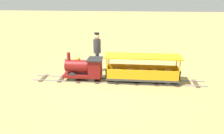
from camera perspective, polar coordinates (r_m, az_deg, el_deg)
The scene contains 5 objects.
ground_plane at distance 8.21m, azimuth -0.19°, elevation -3.62°, with size 60.00×60.00×0.00m, color #A38C51.
track at distance 8.18m, azimuth 1.40°, elevation -3.57°, with size 0.69×6.40×0.04m.
locomotive at distance 8.18m, azimuth -7.10°, elevation -0.21°, with size 0.65×1.45×1.01m.
passenger_car at distance 8.03m, azimuth 7.84°, elevation -1.11°, with size 0.75×2.70×0.97m.
conductor_person at distance 8.94m, azimuth -3.89°, elevation 4.71°, with size 0.30×0.30×1.62m.
Camera 1 is at (-7.53, -0.75, 3.17)m, focal length 35.16 mm.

